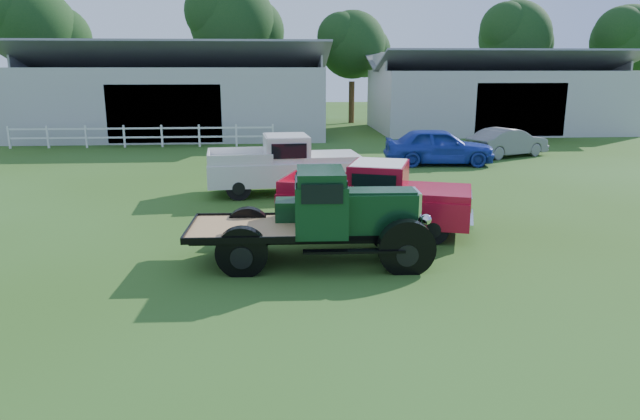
{
  "coord_description": "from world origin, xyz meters",
  "views": [
    {
      "loc": [
        -0.73,
        -11.43,
        4.24
      ],
      "look_at": [
        0.2,
        1.2,
        1.05
      ],
      "focal_mm": 32.0,
      "sensor_mm": 36.0,
      "label": 1
    }
  ],
  "objects_px": {
    "misc_car_blue": "(439,146)",
    "misc_car_grey": "(508,142)",
    "white_pickup": "(283,165)",
    "vintage_flatbed": "(316,216)",
    "red_pickup": "(375,196)"
  },
  "relations": [
    {
      "from": "vintage_flatbed",
      "to": "red_pickup",
      "type": "bearing_deg",
      "value": 55.86
    },
    {
      "from": "vintage_flatbed",
      "to": "red_pickup",
      "type": "height_order",
      "value": "vintage_flatbed"
    },
    {
      "from": "misc_car_grey",
      "to": "white_pickup",
      "type": "bearing_deg",
      "value": 99.93
    },
    {
      "from": "red_pickup",
      "to": "misc_car_blue",
      "type": "distance_m",
      "value": 11.28
    },
    {
      "from": "white_pickup",
      "to": "misc_car_blue",
      "type": "height_order",
      "value": "white_pickup"
    },
    {
      "from": "white_pickup",
      "to": "misc_car_grey",
      "type": "relative_size",
      "value": 1.28
    },
    {
      "from": "vintage_flatbed",
      "to": "white_pickup",
      "type": "bearing_deg",
      "value": 96.78
    },
    {
      "from": "vintage_flatbed",
      "to": "misc_car_grey",
      "type": "height_order",
      "value": "vintage_flatbed"
    },
    {
      "from": "red_pickup",
      "to": "misc_car_blue",
      "type": "height_order",
      "value": "red_pickup"
    },
    {
      "from": "white_pickup",
      "to": "misc_car_blue",
      "type": "bearing_deg",
      "value": 32.78
    },
    {
      "from": "misc_car_blue",
      "to": "white_pickup",
      "type": "bearing_deg",
      "value": 132.67
    },
    {
      "from": "misc_car_blue",
      "to": "misc_car_grey",
      "type": "xyz_separation_m",
      "value": [
        3.99,
        2.06,
        -0.13
      ]
    },
    {
      "from": "red_pickup",
      "to": "misc_car_grey",
      "type": "height_order",
      "value": "red_pickup"
    },
    {
      "from": "vintage_flatbed",
      "to": "misc_car_blue",
      "type": "height_order",
      "value": "vintage_flatbed"
    },
    {
      "from": "misc_car_blue",
      "to": "misc_car_grey",
      "type": "relative_size",
      "value": 1.15
    }
  ]
}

